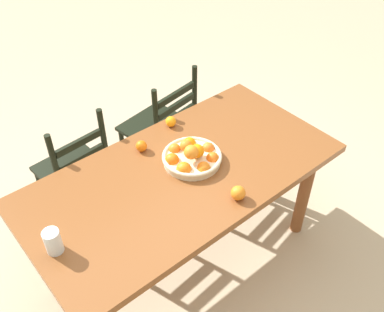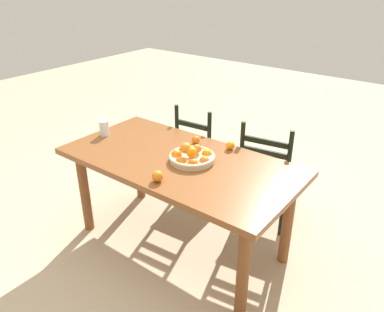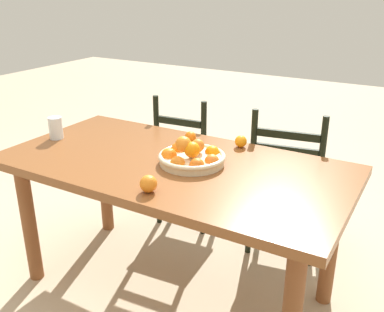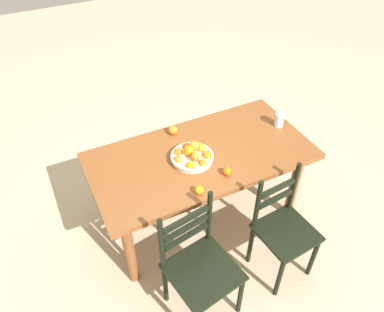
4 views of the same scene
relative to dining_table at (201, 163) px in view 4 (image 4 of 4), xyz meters
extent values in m
plane|color=#BFAA8B|center=(0.00, 0.00, -0.67)|extent=(12.00, 12.00, 0.00)
cube|color=brown|center=(0.00, 0.00, 0.08)|extent=(1.75, 0.89, 0.04)
cylinder|color=brown|center=(-0.75, -0.32, -0.31)|extent=(0.08, 0.08, 0.72)
cylinder|color=brown|center=(0.75, -0.32, -0.31)|extent=(0.08, 0.08, 0.72)
cylinder|color=brown|center=(-0.75, 0.32, -0.31)|extent=(0.08, 0.08, 0.72)
cylinder|color=brown|center=(0.75, 0.32, -0.31)|extent=(0.08, 0.08, 0.72)
cube|color=black|center=(0.37, 0.76, -0.22)|extent=(0.50, 0.50, 0.03)
cylinder|color=black|center=(0.15, 0.91, -0.45)|extent=(0.04, 0.04, 0.44)
cylinder|color=black|center=(0.59, 0.60, -0.45)|extent=(0.04, 0.04, 0.44)
cylinder|color=black|center=(0.21, 0.54, -0.45)|extent=(0.04, 0.04, 0.44)
cylinder|color=black|center=(0.59, 0.60, 0.04)|extent=(0.04, 0.04, 0.48)
cylinder|color=black|center=(0.21, 0.54, 0.04)|extent=(0.04, 0.04, 0.48)
cube|color=black|center=(0.40, 0.57, -0.03)|extent=(0.35, 0.08, 0.04)
cube|color=black|center=(0.40, 0.57, 0.06)|extent=(0.35, 0.08, 0.04)
cube|color=black|center=(0.40, 0.57, 0.14)|extent=(0.35, 0.08, 0.04)
cube|color=black|center=(-0.33, 0.75, -0.21)|extent=(0.43, 0.43, 0.03)
cylinder|color=black|center=(-0.17, 0.93, -0.44)|extent=(0.04, 0.04, 0.44)
cylinder|color=black|center=(-0.51, 0.90, -0.44)|extent=(0.04, 0.04, 0.44)
cylinder|color=black|center=(-0.14, 0.59, -0.44)|extent=(0.04, 0.04, 0.44)
cylinder|color=black|center=(-0.48, 0.56, -0.44)|extent=(0.04, 0.04, 0.44)
cylinder|color=black|center=(-0.14, 0.59, 0.03)|extent=(0.04, 0.04, 0.46)
cylinder|color=black|center=(-0.48, 0.56, 0.03)|extent=(0.04, 0.04, 0.46)
cube|color=black|center=(-0.31, 0.58, -0.01)|extent=(0.31, 0.05, 0.04)
cube|color=black|center=(-0.31, 0.58, 0.11)|extent=(0.31, 0.05, 0.04)
cylinder|color=beige|center=(0.09, 0.03, 0.12)|extent=(0.32, 0.32, 0.04)
torus|color=beige|center=(0.09, 0.03, 0.14)|extent=(0.33, 0.33, 0.02)
sphere|color=orange|center=(0.21, 0.02, 0.14)|extent=(0.07, 0.07, 0.07)
sphere|color=orange|center=(0.16, 0.13, 0.14)|extent=(0.07, 0.07, 0.07)
sphere|color=orange|center=(0.06, 0.14, 0.14)|extent=(0.07, 0.07, 0.07)
sphere|color=orange|center=(-0.01, 0.07, 0.14)|extent=(0.08, 0.08, 0.08)
sphere|color=orange|center=(-0.01, -0.02, 0.14)|extent=(0.08, 0.08, 0.08)
sphere|color=orange|center=(0.08, -0.08, 0.14)|extent=(0.07, 0.07, 0.07)
sphere|color=orange|center=(0.17, -0.05, 0.14)|extent=(0.07, 0.07, 0.07)
sphere|color=orange|center=(0.06, 0.00, 0.21)|extent=(0.08, 0.08, 0.08)
sphere|color=orange|center=(0.11, 0.01, 0.19)|extent=(0.08, 0.08, 0.08)
sphere|color=orange|center=(0.10, 0.08, 0.18)|extent=(0.07, 0.07, 0.07)
sphere|color=orange|center=(0.21, 0.36, 0.13)|extent=(0.07, 0.07, 0.07)
sphere|color=orange|center=(0.09, -0.33, 0.14)|extent=(0.08, 0.08, 0.08)
sphere|color=orange|center=(-0.06, 0.29, 0.13)|extent=(0.06, 0.06, 0.06)
cylinder|color=silver|center=(-0.77, -0.03, 0.16)|extent=(0.08, 0.08, 0.13)
camera|label=1|loc=(-1.07, -1.35, 1.72)|focal=40.64mm
camera|label=2|loc=(1.57, -1.91, 1.35)|focal=35.64mm
camera|label=3|loc=(1.10, -1.70, 0.94)|focal=40.96mm
camera|label=4|loc=(1.05, 1.95, 2.04)|focal=35.04mm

